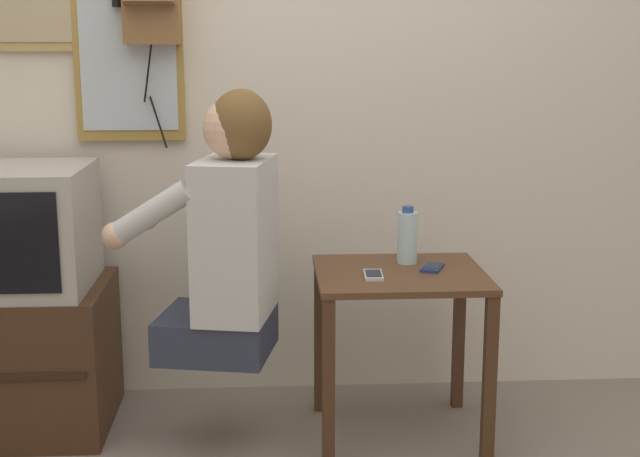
# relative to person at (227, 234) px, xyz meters

# --- Properties ---
(wall_back) EXTENTS (6.80, 0.05, 2.55)m
(wall_back) POSITION_rel_person_xyz_m (0.07, 0.55, 0.53)
(wall_back) COLOR beige
(wall_back) RESTS_ON ground_plane
(side_table) EXTENTS (0.57, 0.52, 0.60)m
(side_table) POSITION_rel_person_xyz_m (0.58, 0.06, -0.27)
(side_table) COLOR #51331E
(side_table) RESTS_ON ground_plane
(person) EXTENTS (0.56, 0.46, 0.88)m
(person) POSITION_rel_person_xyz_m (0.00, 0.00, 0.00)
(person) COLOR #2D3347
(person) RESTS_ON ground_plane
(tv_stand) EXTENTS (0.60, 0.54, 0.52)m
(tv_stand) POSITION_rel_person_xyz_m (-0.74, 0.22, -0.49)
(tv_stand) COLOR #422819
(tv_stand) RESTS_ON ground_plane
(television) EXTENTS (0.53, 0.50, 0.42)m
(television) POSITION_rel_person_xyz_m (-0.75, 0.21, -0.01)
(television) COLOR #ADA89E
(television) RESTS_ON tv_stand
(wall_mirror) EXTENTS (0.40, 0.03, 0.78)m
(wall_mirror) POSITION_rel_person_xyz_m (-0.37, 0.51, 0.64)
(wall_mirror) COLOR olive
(cell_phone_held) EXTENTS (0.07, 0.13, 0.01)m
(cell_phone_held) POSITION_rel_person_xyz_m (0.48, -0.01, -0.14)
(cell_phone_held) COLOR silver
(cell_phone_held) RESTS_ON side_table
(cell_phone_spare) EXTENTS (0.10, 0.14, 0.01)m
(cell_phone_spare) POSITION_rel_person_xyz_m (0.70, 0.08, -0.14)
(cell_phone_spare) COLOR navy
(cell_phone_spare) RESTS_ON side_table
(water_bottle) EXTENTS (0.07, 0.07, 0.20)m
(water_bottle) POSITION_rel_person_xyz_m (0.62, 0.17, -0.06)
(water_bottle) COLOR silver
(water_bottle) RESTS_ON side_table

